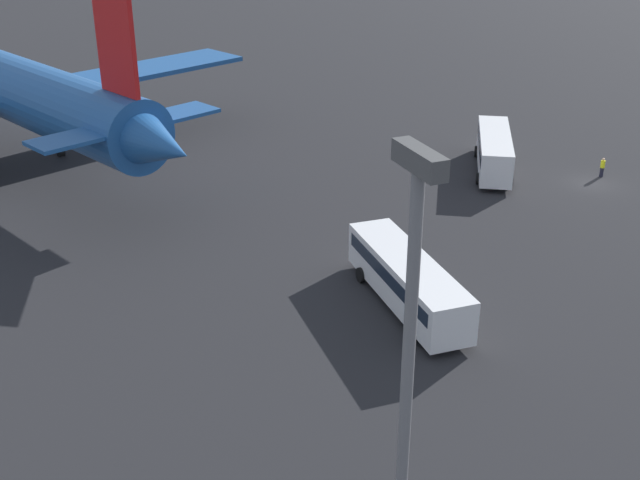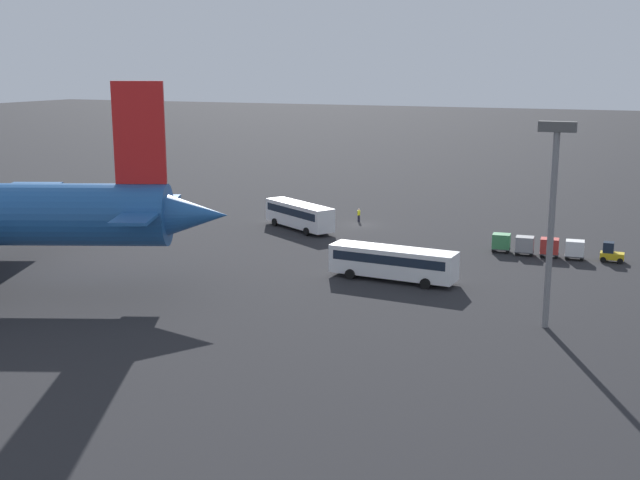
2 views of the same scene
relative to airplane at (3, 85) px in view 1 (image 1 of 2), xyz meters
The scene contains 6 objects.
ground_plane 52.25m from the airplane, 119.11° to the right, with size 600.00×600.00×0.00m, color #232326.
airplane is the anchor object (origin of this frame).
shuttle_bus_near 43.94m from the airplane, 115.99° to the right, with size 11.40×8.47×3.33m.
shuttle_bus_far 43.11m from the airplane, 151.46° to the right, with size 12.52×3.84×3.18m.
worker_person 53.33m from the airplane, 117.20° to the right, with size 0.38×0.38×1.74m.
light_pole 54.47m from the airplane, 167.54° to the right, with size 2.80×0.70×16.20m.
Camera 1 is at (-50.33, 46.60, 24.85)m, focal length 45.00 mm.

